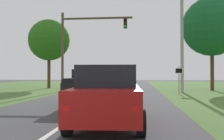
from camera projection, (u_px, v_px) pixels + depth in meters
name	position (u px, v px, depth m)	size (l,w,h in m)	color
ground_plane	(97.00, 102.00, 15.49)	(120.00, 120.00, 0.00)	#424244
red_suv_near	(108.00, 94.00, 8.50)	(2.30, 5.01, 1.89)	#9E1411
pickup_truck_lead	(93.00, 86.00, 14.38)	(2.33, 5.47, 1.88)	black
traffic_light	(80.00, 40.00, 25.11)	(6.80, 0.40, 7.52)	brown
keep_moving_sign	(179.00, 76.00, 21.73)	(0.60, 0.09, 2.26)	gray
oak_tree_right	(212.00, 26.00, 26.52)	(5.93, 5.93, 9.40)	#4C351E
utility_pole_right	(182.00, 37.00, 23.71)	(0.28, 0.28, 9.89)	#9E998E
extra_tree_1	(49.00, 40.00, 30.87)	(4.78, 4.78, 8.01)	#4C351E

